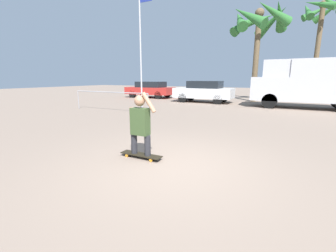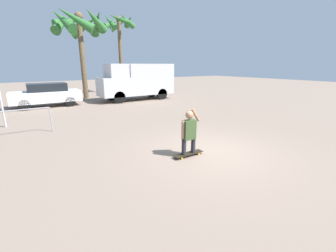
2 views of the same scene
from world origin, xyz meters
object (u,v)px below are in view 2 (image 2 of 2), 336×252
skateboard (188,154)px  camper_van (138,80)px  parked_car_white (46,94)px  person_skateboarder (189,130)px  palm_tree_near_van (120,28)px  palm_tree_center_background (79,25)px

skateboard → camper_van: bearing=71.4°
parked_car_white → person_skateboarder: bearing=-77.5°
camper_van → palm_tree_near_van: palm_tree_near_van is taller
palm_tree_center_background → person_skateboarder: bearing=-91.8°
palm_tree_near_van → palm_tree_center_background: size_ratio=1.04×
parked_car_white → palm_tree_near_van: 9.95m
person_skateboarder → palm_tree_near_van: (4.55, 16.51, 5.27)m
skateboard → camper_van: 12.41m
palm_tree_near_van → person_skateboarder: bearing=-105.4°
skateboard → person_skateboarder: (-0.00, 0.00, 0.77)m
skateboard → parked_car_white: size_ratio=0.24×
person_skateboarder → camper_van: (3.93, 11.68, 0.74)m
skateboard → palm_tree_near_van: size_ratio=0.14×
camper_van → palm_tree_center_background: size_ratio=0.84×
skateboard → palm_tree_center_background: (0.47, 14.80, 5.76)m
person_skateboarder → palm_tree_center_background: bearing=88.2°
person_skateboarder → palm_tree_center_background: (0.47, 14.80, 5.00)m
parked_car_white → palm_tree_center_background: bearing=39.7°
palm_tree_near_van → parked_car_white: bearing=-149.1°
parked_car_white → palm_tree_center_background: 6.48m
parked_car_white → palm_tree_center_background: palm_tree_center_background is taller
palm_tree_center_background → palm_tree_near_van: bearing=22.7°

